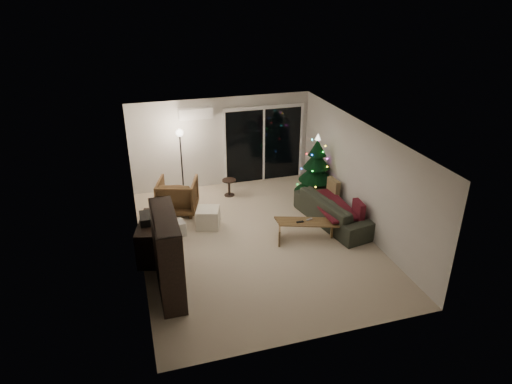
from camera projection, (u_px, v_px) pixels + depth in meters
room at (256, 172)px, 11.25m from camera, size 6.50×7.51×2.60m
bookshelf at (157, 256)px, 8.23m from camera, size 0.68×1.64×1.60m
media_cabinet at (152, 238)px, 9.59m from camera, size 0.76×1.33×0.79m
stereo at (150, 218)px, 9.39m from camera, size 0.40×0.47×0.17m
armchair at (178, 196)px, 11.36m from camera, size 1.18×1.19×0.87m
ottoman at (208, 218)px, 10.73m from camera, size 0.65×0.65×0.47m
cardboard_box_a at (174, 229)px, 10.39m from camera, size 0.53×0.44×0.33m
cardboard_box_b at (211, 218)px, 10.92m from camera, size 0.49×0.48×0.28m
side_table at (229, 188)px, 12.29m from camera, size 0.47×0.47×0.46m
floor_lamp at (182, 166)px, 11.86m from camera, size 0.30×0.30×1.85m
sofa at (335, 210)px, 10.87m from camera, size 1.30×2.42×0.67m
sofa_throw at (331, 205)px, 10.78m from camera, size 0.72×1.65×0.06m
cushion_a at (333, 188)px, 11.38m from camera, size 0.17×0.45×0.44m
cushion_b at (359, 211)px, 10.25m from camera, size 0.16×0.45×0.44m
coffee_table at (306, 229)px, 10.28m from camera, size 1.39×0.87×0.42m
remote_a at (300, 222)px, 10.15m from camera, size 0.16×0.05×0.02m
remote_b at (309, 219)px, 10.26m from camera, size 0.16×0.09×0.02m
christmas_tree at (316, 167)px, 11.83m from camera, size 1.12×1.12×1.80m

